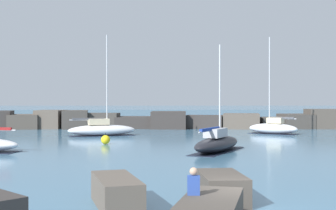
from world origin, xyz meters
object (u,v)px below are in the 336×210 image
Objects in this scene: sailboat_moored_2 at (101,129)px; sailboat_moored_3 at (272,128)px; person_on_rocks at (193,194)px; sailboat_moored_4 at (216,143)px; mooring_buoy_orange_near at (105,140)px.

sailboat_moored_3 reaches higher than sailboat_moored_2.
sailboat_moored_2 is at bearing 102.27° from person_on_rocks.
sailboat_moored_4 is at bearing 82.13° from person_on_rocks.
sailboat_moored_2 is 5.88× the size of person_on_rocks.
sailboat_moored_4 is at bearing -114.58° from sailboat_moored_3.
person_on_rocks is (-2.86, -20.72, 0.40)m from sailboat_moored_4.
mooring_buoy_orange_near is (-8.97, 5.63, -0.24)m from sailboat_moored_4.
sailboat_moored_4 is 4.34× the size of person_on_rocks.
sailboat_moored_3 is at bearing 35.46° from mooring_buoy_orange_near.
person_on_rocks is (7.80, -35.86, 0.34)m from sailboat_moored_2.
mooring_buoy_orange_near is (-17.12, -12.19, -0.32)m from sailboat_moored_3.
sailboat_moored_4 is at bearing -54.86° from sailboat_moored_2.
person_on_rocks reaches higher than mooring_buoy_orange_near.
mooring_buoy_orange_near is at bearing -144.54° from sailboat_moored_3.
sailboat_moored_3 is 21.02m from mooring_buoy_orange_near.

